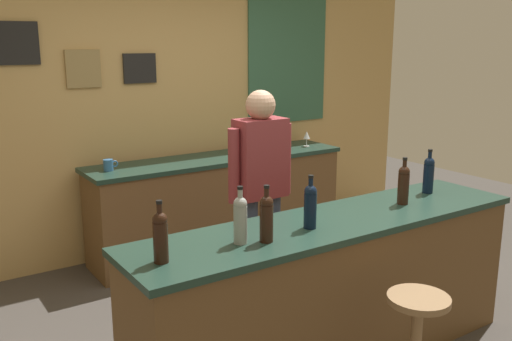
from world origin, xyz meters
name	(u,v)px	position (x,y,z in m)	size (l,w,h in m)	color
ground_plane	(291,332)	(0.00, 0.00, 0.00)	(10.00, 10.00, 0.00)	#423D38
back_wall	(163,100)	(0.03, 2.03, 1.42)	(6.00, 0.09, 2.80)	tan
bar_counter	(332,291)	(0.00, -0.40, 0.46)	(2.60, 0.60, 0.92)	brown
side_counter	(220,203)	(0.40, 1.65, 0.45)	(2.49, 0.56, 0.90)	brown
bartender	(260,186)	(0.03, 0.43, 0.94)	(0.52, 0.21, 1.62)	#384766
bar_stool	(416,335)	(0.01, -1.04, 0.46)	(0.32, 0.32, 0.68)	olive
wine_bottle_a	(160,235)	(-1.13, -0.44, 1.06)	(0.07, 0.07, 0.31)	black
wine_bottle_b	(240,218)	(-0.67, -0.43, 1.06)	(0.07, 0.07, 0.31)	#999E99
wine_bottle_c	(266,217)	(-0.55, -0.49, 1.06)	(0.07, 0.07, 0.31)	black
wine_bottle_d	(310,205)	(-0.22, -0.44, 1.06)	(0.07, 0.07, 0.31)	black
wine_bottle_e	(404,183)	(0.58, -0.40, 1.06)	(0.07, 0.07, 0.31)	black
wine_bottle_f	(429,174)	(0.93, -0.31, 1.06)	(0.07, 0.07, 0.31)	black
wine_glass_a	(238,143)	(0.60, 1.64, 1.01)	(0.07, 0.07, 0.16)	silver
wine_glass_b	(307,136)	(1.40, 1.60, 1.01)	(0.07, 0.07, 0.16)	silver
coffee_mug	(109,165)	(-0.64, 1.66, 0.95)	(0.13, 0.08, 0.09)	#336699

